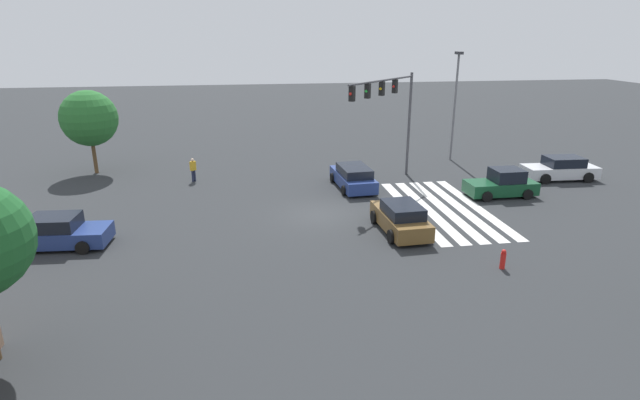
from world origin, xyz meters
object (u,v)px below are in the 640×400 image
object	(u,v)px
car_0	(56,233)
traffic_signal_mast	(390,102)
car_4	(502,184)
fire_hydrant	(503,259)
tree_corner_a	(89,118)
car_1	(353,177)
street_light_pole_a	(455,97)
pedestrian	(193,169)
car_2	(561,169)
car_3	(401,218)

from	to	relation	value
car_0	traffic_signal_mast	bearing A→B (deg)	26.84
traffic_signal_mast	car_4	size ratio (longest dim) A/B	1.67
traffic_signal_mast	fire_hydrant	distance (m)	13.77
tree_corner_a	car_4	bearing A→B (deg)	-109.96
car_4	car_1	bearing A→B (deg)	-19.94
car_1	street_light_pole_a	size ratio (longest dim) A/B	0.59
street_light_pole_a	pedestrian	bearing A→B (deg)	99.06
pedestrian	street_light_pole_a	xyz separation A→B (m)	(3.07, -19.26, 3.98)
car_0	tree_corner_a	bearing A→B (deg)	101.07
car_0	fire_hydrant	size ratio (longest dim) A/B	5.51
pedestrian	fire_hydrant	bearing A→B (deg)	-1.31
car_0	pedestrian	xyz separation A→B (m)	(9.99, -5.32, 0.19)
car_2	car_4	world-z (taller)	car_4
car_1	fire_hydrant	bearing A→B (deg)	-167.18
car_1	car_4	size ratio (longest dim) A/B	1.15
car_4	fire_hydrant	distance (m)	10.41
car_4	car_2	bearing A→B (deg)	-154.34
car_2	pedestrian	world-z (taller)	pedestrian
car_4	pedestrian	xyz separation A→B (m)	(6.09, 18.64, 0.13)
car_4	street_light_pole_a	size ratio (longest dim) A/B	0.51
car_1	pedestrian	xyz separation A→B (m)	(3.07, 10.14, 0.16)
traffic_signal_mast	car_2	distance (m)	12.70
pedestrian	car_4	bearing A→B (deg)	28.53
street_light_pole_a	tree_corner_a	distance (m)	26.24
street_light_pole_a	fire_hydrant	bearing A→B (deg)	163.48
car_1	pedestrian	distance (m)	10.60
traffic_signal_mast	tree_corner_a	world-z (taller)	traffic_signal_mast
car_1	tree_corner_a	xyz separation A→B (m)	(6.27, 17.10, 3.15)
traffic_signal_mast	car_1	xyz separation A→B (m)	(-0.58, 2.37, -4.58)
car_0	car_1	distance (m)	16.94
car_2	car_3	bearing A→B (deg)	31.56
car_0	car_1	world-z (taller)	car_0
pedestrian	fire_hydrant	world-z (taller)	pedestrian
car_4	street_light_pole_a	bearing A→B (deg)	-94.24
car_2	tree_corner_a	xyz separation A→B (m)	(6.52, 31.28, 3.13)
car_0	street_light_pole_a	size ratio (longest dim) A/B	0.59
car_2	street_light_pole_a	world-z (taller)	street_light_pole_a
car_1	pedestrian	bearing A→B (deg)	69.30
traffic_signal_mast	street_light_pole_a	xyz separation A→B (m)	(5.56, -6.75, -0.44)
street_light_pole_a	traffic_signal_mast	bearing A→B (deg)	129.44
car_1	fire_hydrant	xyz separation A→B (m)	(-12.24, -3.67, -0.28)
car_4	street_light_pole_a	distance (m)	10.06
car_3	fire_hydrant	distance (m)	5.48
car_2	car_3	world-z (taller)	car_2
car_2	pedestrian	bearing A→B (deg)	-4.95
fire_hydrant	pedestrian	bearing A→B (deg)	42.07
car_4	fire_hydrant	xyz separation A→B (m)	(-9.21, 4.83, -0.31)
car_0	car_4	xyz separation A→B (m)	(3.90, -23.96, 0.06)
pedestrian	fire_hydrant	xyz separation A→B (m)	(-15.30, -13.81, -0.44)
car_1	fire_hydrant	world-z (taller)	car_1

